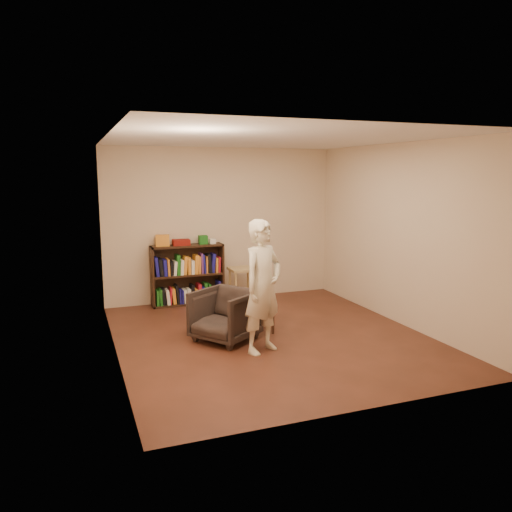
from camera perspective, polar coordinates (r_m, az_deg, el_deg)
name	(u,v)px	position (r m, az deg, el deg)	size (l,w,h in m)	color
floor	(271,337)	(6.79, 1.70, -9.19)	(4.50, 4.50, 0.00)	#422015
ceiling	(272,139)	(6.45, 1.82, 13.26)	(4.50, 4.50, 0.00)	silver
wall_back	(222,225)	(8.60, -3.94, 3.61)	(4.00, 4.00, 0.00)	beige
wall_left	(112,249)	(6.03, -16.11, 0.79)	(4.50, 4.50, 0.00)	beige
wall_right	(400,234)	(7.48, 16.10, 2.39)	(4.50, 4.50, 0.00)	beige
bookshelf	(187,278)	(8.42, -7.84, -2.51)	(1.20, 0.30, 1.00)	black
box_yellow	(163,241)	(8.25, -10.63, 1.75)	(0.22, 0.16, 0.18)	orange
red_cloth	(181,242)	(8.30, -8.54, 1.55)	(0.28, 0.20, 0.09)	maroon
box_green	(203,240)	(8.40, -6.07, 1.87)	(0.14, 0.14, 0.14)	#1C651B
box_white	(212,241)	(8.43, -5.01, 1.70)	(0.10, 0.10, 0.08)	white
stool	(242,275)	(8.39, -1.60, -2.14)	(0.42, 0.42, 0.60)	#A27C4E
armchair	(225,315)	(6.57, -3.56, -6.78)	(0.72, 0.74, 0.68)	#302520
side_table	(255,304)	(6.91, -0.16, -5.55)	(0.45, 0.45, 0.46)	black
laptop	(256,294)	(6.93, 0.00, -4.37)	(0.45, 0.44, 0.23)	#B2B2B7
person	(263,287)	(6.04, 0.78, -3.52)	(0.59, 0.39, 1.63)	beige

